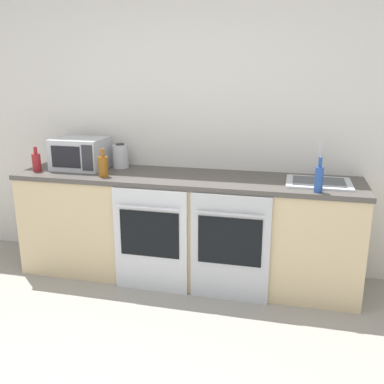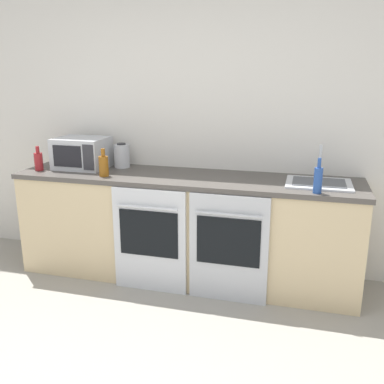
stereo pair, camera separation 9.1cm
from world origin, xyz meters
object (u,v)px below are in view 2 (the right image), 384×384
(bottle_red, at_px, (39,161))
(kettle, at_px, (122,156))
(oven_right, at_px, (228,249))
(microwave, at_px, (82,153))
(oven_left, at_px, (149,240))
(bottle_blue, at_px, (318,179))
(bottle_amber, at_px, (104,165))
(sink, at_px, (319,182))

(bottle_red, distance_m, kettle, 0.72)
(bottle_red, xyz_separation_m, kettle, (0.65, 0.31, 0.02))
(oven_right, distance_m, microwave, 1.59)
(kettle, bearing_deg, microwave, -160.91)
(oven_left, bearing_deg, microwave, 152.98)
(kettle, bearing_deg, oven_left, -49.13)
(oven_left, distance_m, oven_right, 0.64)
(oven_left, height_order, microwave, microwave)
(oven_left, xyz_separation_m, bottle_red, (-1.09, 0.20, 0.55))
(bottle_blue, height_order, kettle, bottle_blue)
(oven_right, bearing_deg, kettle, 154.72)
(microwave, bearing_deg, oven_left, -27.02)
(oven_right, distance_m, kettle, 1.33)
(oven_right, relative_size, bottle_blue, 3.38)
(microwave, relative_size, bottle_amber, 1.94)
(bottle_red, bearing_deg, bottle_amber, -4.29)
(bottle_amber, bearing_deg, bottle_blue, -2.63)
(bottle_blue, bearing_deg, microwave, 171.01)
(oven_left, relative_size, bottle_blue, 3.38)
(oven_left, bearing_deg, bottle_red, 169.58)
(oven_right, relative_size, bottle_amber, 3.74)
(oven_left, height_order, kettle, kettle)
(oven_left, bearing_deg, oven_right, 0.00)
(sink, bearing_deg, microwave, 178.44)
(oven_right, xyz_separation_m, kettle, (-1.08, 0.51, 0.57))
(oven_right, bearing_deg, sink, 28.29)
(oven_left, bearing_deg, kettle, 130.87)
(bottle_blue, xyz_separation_m, bottle_red, (-2.35, 0.13, -0.02))
(bottle_amber, bearing_deg, oven_right, -7.99)
(oven_left, relative_size, bottle_amber, 3.74)
(oven_left, distance_m, microwave, 1.06)
(bottle_amber, height_order, sink, sink)
(sink, bearing_deg, bottle_blue, -93.29)
(oven_right, bearing_deg, bottle_blue, 6.87)
(bottle_red, xyz_separation_m, bottle_amber, (0.65, -0.05, 0.01))
(oven_left, height_order, bottle_red, bottle_red)
(bottle_amber, xyz_separation_m, sink, (1.72, 0.19, -0.07))
(oven_left, relative_size, bottle_red, 4.02)
(oven_left, xyz_separation_m, bottle_amber, (-0.44, 0.15, 0.56))
(bottle_blue, distance_m, bottle_amber, 1.70)
(kettle, relative_size, sink, 0.45)
(oven_right, height_order, bottle_red, bottle_red)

